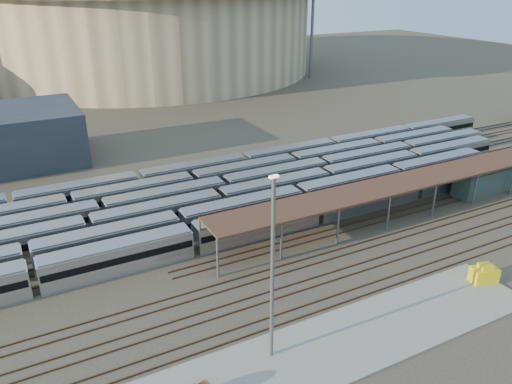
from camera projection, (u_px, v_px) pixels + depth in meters
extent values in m
plane|color=#383026|center=(282.00, 265.00, 61.15)|extent=(420.00, 420.00, 0.00)
cube|color=gray|center=(317.00, 353.00, 46.81)|extent=(50.00, 9.00, 0.20)
cube|color=silver|center=(193.00, 240.00, 63.27)|extent=(112.00, 2.90, 3.60)
cube|color=silver|center=(180.00, 227.00, 66.58)|extent=(112.00, 2.90, 3.60)
cube|color=silver|center=(220.00, 203.00, 73.30)|extent=(112.00, 2.90, 3.60)
cube|color=silver|center=(224.00, 190.00, 77.80)|extent=(112.00, 2.90, 3.60)
cube|color=silver|center=(193.00, 185.00, 79.68)|extent=(112.00, 2.90, 3.60)
cube|color=silver|center=(245.00, 165.00, 87.91)|extent=(112.00, 2.90, 3.60)
cylinder|color=#5C5D61|center=(218.00, 258.00, 57.79)|extent=(0.30, 0.30, 5.00)
cylinder|color=#5C5D61|center=(200.00, 238.00, 62.17)|extent=(0.30, 0.30, 5.00)
cylinder|color=#5C5D61|center=(281.00, 241.00, 61.44)|extent=(0.30, 0.30, 5.00)
cylinder|color=#5C5D61|center=(261.00, 224.00, 65.82)|extent=(0.30, 0.30, 5.00)
cylinder|color=#5C5D61|center=(338.00, 226.00, 65.09)|extent=(0.30, 0.30, 5.00)
cylinder|color=#5C5D61|center=(315.00, 211.00, 69.47)|extent=(0.30, 0.30, 5.00)
cylinder|color=#5C5D61|center=(389.00, 213.00, 68.75)|extent=(0.30, 0.30, 5.00)
cylinder|color=#5C5D61|center=(364.00, 199.00, 73.12)|extent=(0.30, 0.30, 5.00)
cylinder|color=#5C5D61|center=(434.00, 201.00, 72.40)|extent=(0.30, 0.30, 5.00)
cylinder|color=#5C5D61|center=(408.00, 188.00, 76.78)|extent=(0.30, 0.30, 5.00)
cylinder|color=#5C5D61|center=(475.00, 190.00, 76.05)|extent=(0.30, 0.30, 5.00)
cylinder|color=#5C5D61|center=(448.00, 178.00, 80.43)|extent=(0.30, 0.30, 5.00)
cylinder|color=#5C5D61|center=(512.00, 180.00, 79.70)|extent=(0.30, 0.30, 5.00)
cylinder|color=#5C5D61|center=(484.00, 169.00, 84.08)|extent=(0.30, 0.30, 5.00)
cube|color=#3E2719|center=(401.00, 183.00, 71.70)|extent=(60.00, 6.00, 0.30)
cube|color=#4C3323|center=(290.00, 271.00, 59.69)|extent=(170.00, 0.12, 0.18)
cube|color=#4C3323|center=(283.00, 265.00, 60.91)|extent=(170.00, 0.12, 0.18)
cube|color=#4C3323|center=(308.00, 288.00, 56.45)|extent=(170.00, 0.12, 0.18)
cube|color=#4C3323|center=(301.00, 282.00, 57.67)|extent=(170.00, 0.12, 0.18)
cube|color=#4C3323|center=(329.00, 308.00, 53.21)|extent=(170.00, 0.12, 0.18)
cube|color=#4C3323|center=(321.00, 300.00, 54.42)|extent=(170.00, 0.12, 0.18)
cylinder|color=tan|center=(146.00, 31.00, 179.68)|extent=(116.00, 116.00, 28.00)
cylinder|color=#5C5D61|center=(312.00, 23.00, 164.82)|extent=(1.00, 1.00, 36.00)
cylinder|color=#5C5D61|center=(34.00, 19.00, 179.38)|extent=(1.00, 1.00, 36.00)
cube|color=#1D4948|center=(496.00, 178.00, 81.91)|extent=(17.29, 3.94, 4.01)
cylinder|color=#5C5D61|center=(272.00, 273.00, 42.92)|extent=(0.36, 0.36, 17.79)
cube|color=#FFF2CC|center=(274.00, 177.00, 39.31)|extent=(0.81, 0.34, 0.20)
cube|color=gold|center=(484.00, 275.00, 57.16)|extent=(3.29, 2.55, 1.81)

